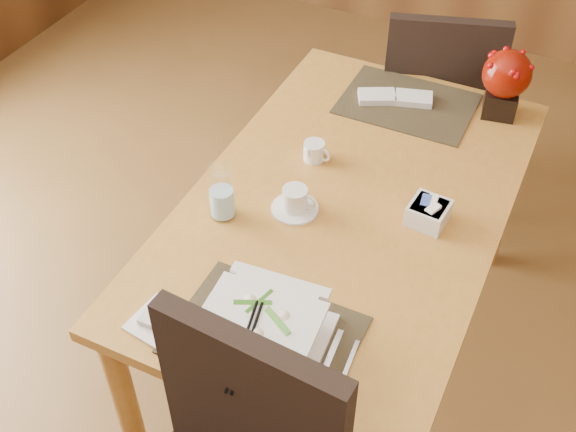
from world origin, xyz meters
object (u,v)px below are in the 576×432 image
at_px(creamer_jug, 314,151).
at_px(berry_decor, 506,80).
at_px(sugar_caddy, 428,213).
at_px(bread_plate, 159,322).
at_px(far_chair, 435,102).
at_px(water_glass, 221,192).
at_px(dining_table, 346,224).
at_px(coffee_cup, 295,201).
at_px(soup_setting, 261,332).

bearing_deg(creamer_jug, berry_decor, 57.79).
bearing_deg(creamer_jug, sugar_caddy, -4.99).
relative_size(bread_plate, far_chair, 0.14).
bearing_deg(water_glass, far_chair, 73.64).
xyz_separation_m(dining_table, sugar_caddy, (0.24, 0.02, 0.13)).
bearing_deg(far_chair, coffee_cup, 64.59).
distance_m(coffee_cup, water_glass, 0.22).
distance_m(coffee_cup, sugar_caddy, 0.39).
distance_m(dining_table, water_glass, 0.42).
distance_m(water_glass, berry_decor, 1.04).
relative_size(dining_table, sugar_caddy, 13.99).
distance_m(soup_setting, coffee_cup, 0.50).
height_order(sugar_caddy, berry_decor, berry_decor).
bearing_deg(sugar_caddy, creamer_jug, 163.91).
bearing_deg(sugar_caddy, water_glass, -157.10).
height_order(berry_decor, bread_plate, berry_decor).
xyz_separation_m(dining_table, creamer_jug, (-0.17, 0.14, 0.13)).
height_order(creamer_jug, bread_plate, creamer_jug).
distance_m(coffee_cup, creamer_jug, 0.24).
height_order(water_glass, far_chair, far_chair).
height_order(soup_setting, sugar_caddy, soup_setting).
relative_size(berry_decor, bread_plate, 1.77).
xyz_separation_m(soup_setting, creamer_jug, (-0.18, 0.72, -0.03)).
height_order(dining_table, water_glass, water_glass).
height_order(berry_decor, far_chair, berry_decor).
relative_size(coffee_cup, bread_plate, 1.04).
height_order(coffee_cup, sugar_caddy, coffee_cup).
bearing_deg(creamer_jug, far_chair, 86.97).
xyz_separation_m(water_glass, sugar_caddy, (0.55, 0.23, -0.06)).
distance_m(creamer_jug, berry_decor, 0.69).
xyz_separation_m(soup_setting, water_glass, (-0.32, 0.37, 0.03)).
xyz_separation_m(dining_table, bread_plate, (-0.26, -0.63, 0.10)).
bearing_deg(far_chair, creamer_jug, 58.80).
xyz_separation_m(sugar_caddy, berry_decor, (0.06, 0.62, 0.10)).
distance_m(water_glass, bread_plate, 0.43).
bearing_deg(coffee_cup, sugar_caddy, 18.39).
bearing_deg(berry_decor, coffee_cup, -119.84).
relative_size(soup_setting, far_chair, 0.33).
xyz_separation_m(coffee_cup, far_chair, (0.15, 1.01, -0.24)).
distance_m(dining_table, berry_decor, 0.74).
bearing_deg(bread_plate, berry_decor, 66.34).
xyz_separation_m(creamer_jug, berry_decor, (0.47, 0.50, 0.10)).
bearing_deg(water_glass, berry_decor, 54.52).
distance_m(water_glass, far_chair, 1.20).
height_order(sugar_caddy, far_chair, far_chair).
bearing_deg(sugar_caddy, berry_decor, 84.69).
relative_size(soup_setting, creamer_jug, 3.69).
xyz_separation_m(coffee_cup, sugar_caddy, (0.37, 0.12, -0.00)).
bearing_deg(coffee_cup, creamer_jug, 100.75).
height_order(coffee_cup, creamer_jug, coffee_cup).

